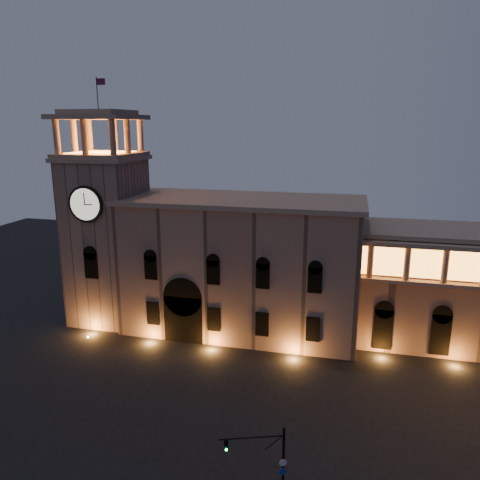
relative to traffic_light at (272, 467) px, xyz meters
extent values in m
plane|color=black|center=(-7.17, 7.23, -3.45)|extent=(160.00, 160.00, 0.00)
cube|color=#8F6C5D|center=(-9.17, 29.23, 5.05)|extent=(30.00, 12.00, 17.00)
cube|color=#9F826E|center=(-9.17, 29.23, 13.85)|extent=(30.80, 12.80, 0.60)
cube|color=black|center=(-15.17, 23.83, -0.45)|extent=(5.00, 1.40, 6.00)
cylinder|color=black|center=(-15.17, 23.83, 2.55)|extent=(5.00, 1.40, 5.00)
cube|color=orange|center=(-15.17, 23.63, -0.65)|extent=(4.20, 0.20, 5.00)
cube|color=#8F6C5D|center=(-27.67, 28.23, 7.55)|extent=(9.00, 9.00, 22.00)
cube|color=#9F826E|center=(-27.67, 28.23, 18.80)|extent=(9.80, 9.80, 0.50)
cylinder|color=black|center=(-27.67, 23.55, 13.55)|extent=(4.60, 0.35, 4.60)
cylinder|color=beige|center=(-27.67, 23.41, 13.55)|extent=(4.00, 0.12, 4.00)
cube|color=#9F826E|center=(-27.67, 28.23, 19.30)|extent=(9.40, 9.40, 0.50)
cube|color=orange|center=(-27.67, 28.23, 19.60)|extent=(6.80, 6.80, 0.15)
cylinder|color=#9F826E|center=(-31.47, 24.43, 21.65)|extent=(0.76, 0.76, 4.20)
cylinder|color=#9F826E|center=(-27.67, 24.43, 21.65)|extent=(0.76, 0.76, 4.20)
cylinder|color=#9F826E|center=(-23.87, 24.43, 21.65)|extent=(0.76, 0.76, 4.20)
cylinder|color=#9F826E|center=(-31.47, 32.03, 21.65)|extent=(0.76, 0.76, 4.20)
cylinder|color=#9F826E|center=(-27.67, 32.03, 21.65)|extent=(0.76, 0.76, 4.20)
cylinder|color=#9F826E|center=(-23.87, 32.03, 21.65)|extent=(0.76, 0.76, 4.20)
cylinder|color=#9F826E|center=(-31.47, 28.23, 21.65)|extent=(0.76, 0.76, 4.20)
cylinder|color=#9F826E|center=(-23.87, 28.23, 21.65)|extent=(0.76, 0.76, 4.20)
cube|color=#9F826E|center=(-27.67, 28.23, 24.05)|extent=(9.80, 9.80, 0.60)
cube|color=#9F826E|center=(-27.67, 28.23, 24.65)|extent=(7.50, 7.50, 0.60)
cylinder|color=black|center=(-27.67, 28.23, 26.95)|extent=(0.10, 0.10, 4.00)
plane|color=#551831|center=(-27.07, 28.23, 28.35)|extent=(1.20, 0.00, 1.20)
cylinder|color=#9F826E|center=(6.83, 25.73, 8.05)|extent=(0.70, 0.70, 4.00)
cylinder|color=#9F826E|center=(10.83, 25.73, 8.05)|extent=(0.70, 0.70, 4.00)
cylinder|color=#9F826E|center=(14.83, 25.73, 8.05)|extent=(0.70, 0.70, 4.00)
cylinder|color=black|center=(0.76, 0.27, -0.27)|extent=(0.18, 0.18, 6.34)
sphere|color=black|center=(0.76, 0.27, 2.99)|extent=(0.25, 0.25, 0.25)
cylinder|color=black|center=(-1.38, -0.47, 2.44)|extent=(4.32, 1.59, 0.11)
cube|color=black|center=(-3.01, -1.03, 1.99)|extent=(0.34, 0.33, 0.77)
cylinder|color=#0CE53F|center=(-2.96, -1.17, 1.74)|extent=(0.18, 0.12, 0.16)
cylinder|color=silver|center=(0.76, 0.14, 0.36)|extent=(0.53, 0.21, 0.54)
cylinder|color=navy|center=(0.76, 0.14, -0.36)|extent=(0.53, 0.21, 0.54)
camera|label=1|loc=(4.37, -27.54, 23.28)|focal=35.00mm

